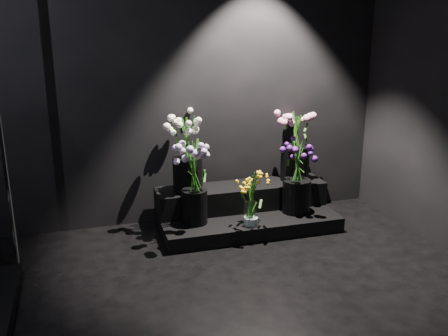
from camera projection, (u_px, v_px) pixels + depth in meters
name	position (u px, v px, depth m)	size (l,w,h in m)	color
wall_back	(171.00, 72.00, 4.41)	(4.00, 4.00, 0.00)	black
display_riser	(245.00, 209.00, 4.63)	(1.60, 0.71, 0.36)	black
bouquet_orange_bells	(251.00, 199.00, 4.24)	(0.34, 0.34, 0.47)	white
bouquet_lilac	(194.00, 178.00, 4.25)	(0.44, 0.44, 0.72)	black
bouquet_purple	(297.00, 175.00, 4.52)	(0.38, 0.38, 0.65)	black
bouquet_cream_roses	(187.00, 149.00, 4.40)	(0.47, 0.47, 0.70)	black
bouquet_pink_roses	(296.00, 141.00, 4.72)	(0.45, 0.45, 0.68)	black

